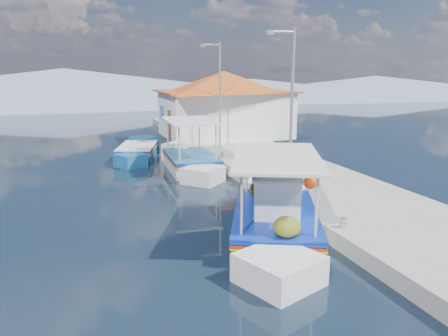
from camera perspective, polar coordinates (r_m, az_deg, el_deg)
name	(u,v)px	position (r m, az deg, el deg)	size (l,w,h in m)	color
ground	(191,224)	(14.39, -4.44, -7.42)	(160.00, 160.00, 0.00)	black
quay	(276,167)	(21.70, 6.83, 0.17)	(5.00, 44.00, 0.50)	#9E9D94
bollards	(242,165)	(20.13, 2.36, 0.42)	(0.20, 17.20, 0.30)	#A5A8AD
main_caique	(273,219)	(13.33, 6.51, -6.68)	(4.59, 7.77, 2.79)	silver
caique_green_canopy	(190,162)	(22.01, -4.48, 0.85)	(2.45, 7.53, 2.82)	silver
caique_blue_hull	(137,153)	(25.36, -11.39, 1.99)	(3.11, 6.22, 1.16)	#155283
harbor_building	(224,103)	(29.73, 0.00, 8.59)	(10.49, 10.49, 4.40)	white
lamp_post_near	(290,100)	(17.01, 8.67, 8.91)	(1.21, 0.14, 6.00)	#A5A8AD
lamp_post_far	(218,90)	(25.34, -0.76, 10.29)	(1.21, 0.14, 6.00)	#A5A8AD
mountain_ridge	(143,89)	(69.86, -10.66, 10.20)	(171.40, 96.00, 5.50)	slate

